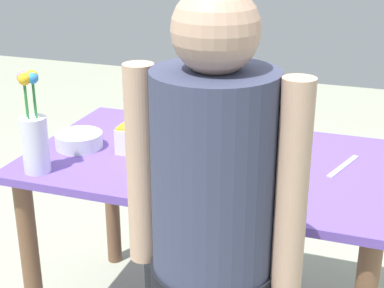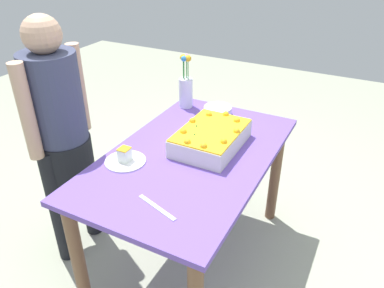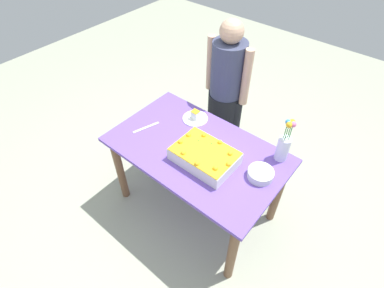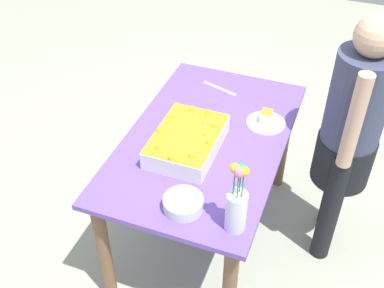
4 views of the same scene
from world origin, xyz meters
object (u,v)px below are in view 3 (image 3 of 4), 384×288
at_px(flower_vase, 284,145).
at_px(person_standing, 226,88).
at_px(serving_plate_with_slice, 195,117).
at_px(fruit_bowl, 260,174).
at_px(cake_knife, 146,127).
at_px(sheet_cake, 205,156).

bearing_deg(flower_vase, person_standing, 153.14).
relative_size(serving_plate_with_slice, fruit_bowl, 1.18).
distance_m(flower_vase, person_standing, 0.87).
height_order(cake_knife, flower_vase, flower_vase).
xyz_separation_m(serving_plate_with_slice, flower_vase, (0.77, 0.05, 0.11)).
xyz_separation_m(sheet_cake, fruit_bowl, (0.39, 0.13, -0.03)).
distance_m(flower_vase, fruit_bowl, 0.27).
bearing_deg(flower_vase, sheet_cake, -137.34).
relative_size(sheet_cake, flower_vase, 1.25).
relative_size(sheet_cake, fruit_bowl, 2.47).
relative_size(cake_knife, person_standing, 0.16).
xyz_separation_m(flower_vase, person_standing, (-0.77, 0.39, -0.06)).
bearing_deg(flower_vase, serving_plate_with_slice, -175.99).
bearing_deg(sheet_cake, fruit_bowl, 18.71).
bearing_deg(person_standing, serving_plate_with_slice, -0.51).
bearing_deg(person_standing, flower_vase, 63.14).
height_order(sheet_cake, serving_plate_with_slice, sheet_cake).
xyz_separation_m(serving_plate_with_slice, person_standing, (0.00, 0.44, 0.06)).
bearing_deg(sheet_cake, flower_vase, 42.66).
height_order(fruit_bowl, person_standing, person_standing).
distance_m(sheet_cake, fruit_bowl, 0.42).
height_order(sheet_cake, person_standing, person_standing).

